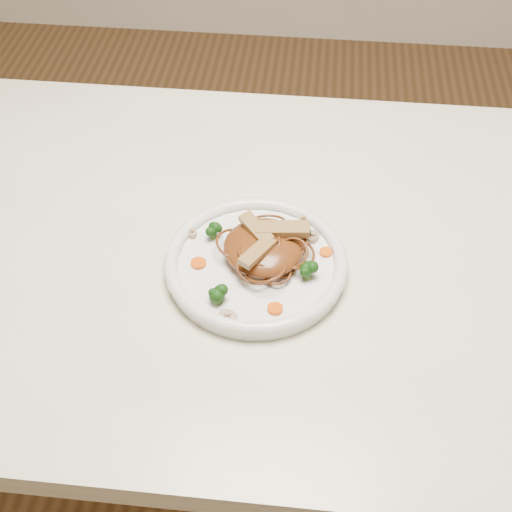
# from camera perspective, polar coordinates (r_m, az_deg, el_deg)

# --- Properties ---
(ground) EXTENTS (4.00, 4.00, 0.00)m
(ground) POSITION_cam_1_polar(r_m,az_deg,el_deg) (1.64, 1.31, -17.71)
(ground) COLOR #55371D
(ground) RESTS_ON ground
(table) EXTENTS (1.20, 0.80, 0.75)m
(table) POSITION_cam_1_polar(r_m,az_deg,el_deg) (1.09, 1.87, -2.68)
(table) COLOR white
(table) RESTS_ON ground
(plate) EXTENTS (0.30, 0.30, 0.02)m
(plate) POSITION_cam_1_polar(r_m,az_deg,el_deg) (0.98, 0.00, -0.89)
(plate) COLOR white
(plate) RESTS_ON table
(noodle_mound) EXTENTS (0.13, 0.13, 0.04)m
(noodle_mound) POSITION_cam_1_polar(r_m,az_deg,el_deg) (0.97, 0.67, 0.74)
(noodle_mound) COLOR brown
(noodle_mound) RESTS_ON plate
(chicken_a) EXTENTS (0.08, 0.03, 0.01)m
(chicken_a) POSITION_cam_1_polar(r_m,az_deg,el_deg) (0.96, 2.27, 2.29)
(chicken_a) COLOR #A3804D
(chicken_a) RESTS_ON noodle_mound
(chicken_b) EXTENTS (0.06, 0.06, 0.01)m
(chicken_b) POSITION_cam_1_polar(r_m,az_deg,el_deg) (0.96, 0.01, 2.34)
(chicken_b) COLOR #A3804D
(chicken_b) RESTS_ON noodle_mound
(chicken_c) EXTENTS (0.05, 0.06, 0.01)m
(chicken_c) POSITION_cam_1_polar(r_m,az_deg,el_deg) (0.93, 0.11, 0.35)
(chicken_c) COLOR #A3804D
(chicken_c) RESTS_ON noodle_mound
(broccoli_0) EXTENTS (0.02, 0.02, 0.03)m
(broccoli_0) POSITION_cam_1_polar(r_m,az_deg,el_deg) (1.00, 3.85, 2.14)
(broccoli_0) COLOR #15410D
(broccoli_0) RESTS_ON plate
(broccoli_1) EXTENTS (0.03, 0.03, 0.03)m
(broccoli_1) POSITION_cam_1_polar(r_m,az_deg,el_deg) (1.00, -3.57, 2.16)
(broccoli_1) COLOR #15410D
(broccoli_1) RESTS_ON plate
(broccoli_2) EXTENTS (0.03, 0.03, 0.03)m
(broccoli_2) POSITION_cam_1_polar(r_m,az_deg,el_deg) (0.91, -3.28, -3.25)
(broccoli_2) COLOR #15410D
(broccoli_2) RESTS_ON plate
(broccoli_3) EXTENTS (0.03, 0.03, 0.03)m
(broccoli_3) POSITION_cam_1_polar(r_m,az_deg,el_deg) (0.94, 4.36, -1.18)
(broccoli_3) COLOR #15410D
(broccoli_3) RESTS_ON plate
(carrot_0) EXTENTS (0.02, 0.02, 0.00)m
(carrot_0) POSITION_cam_1_polar(r_m,az_deg,el_deg) (1.03, 3.97, 2.68)
(carrot_0) COLOR #ED5C08
(carrot_0) RESTS_ON plate
(carrot_1) EXTENTS (0.02, 0.02, 0.00)m
(carrot_1) POSITION_cam_1_polar(r_m,az_deg,el_deg) (0.97, -4.86, -0.61)
(carrot_1) COLOR #ED5C08
(carrot_1) RESTS_ON plate
(carrot_2) EXTENTS (0.02, 0.02, 0.00)m
(carrot_2) POSITION_cam_1_polar(r_m,az_deg,el_deg) (0.99, 5.88, 0.32)
(carrot_2) COLOR #ED5C08
(carrot_2) RESTS_ON plate
(carrot_3) EXTENTS (0.02, 0.02, 0.00)m
(carrot_3) POSITION_cam_1_polar(r_m,az_deg,el_deg) (1.03, -0.75, 3.22)
(carrot_3) COLOR #ED5C08
(carrot_3) RESTS_ON plate
(carrot_4) EXTENTS (0.03, 0.03, 0.00)m
(carrot_4) POSITION_cam_1_polar(r_m,az_deg,el_deg) (0.91, 1.62, -4.44)
(carrot_4) COLOR #ED5C08
(carrot_4) RESTS_ON plate
(mushroom_0) EXTENTS (0.03, 0.03, 0.01)m
(mushroom_0) POSITION_cam_1_polar(r_m,az_deg,el_deg) (0.90, -2.40, -5.06)
(mushroom_0) COLOR tan
(mushroom_0) RESTS_ON plate
(mushroom_1) EXTENTS (0.03, 0.03, 0.01)m
(mushroom_1) POSITION_cam_1_polar(r_m,az_deg,el_deg) (1.01, 4.80, 1.66)
(mushroom_1) COLOR tan
(mushroom_1) RESTS_ON plate
(mushroom_2) EXTENTS (0.03, 0.03, 0.01)m
(mushroom_2) POSITION_cam_1_polar(r_m,az_deg,el_deg) (1.01, -5.42, 1.92)
(mushroom_2) COLOR tan
(mushroom_2) RESTS_ON plate
(mushroom_3) EXTENTS (0.02, 0.02, 0.01)m
(mushroom_3) POSITION_cam_1_polar(r_m,az_deg,el_deg) (1.03, 4.01, 3.06)
(mushroom_3) COLOR tan
(mushroom_3) RESTS_ON plate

